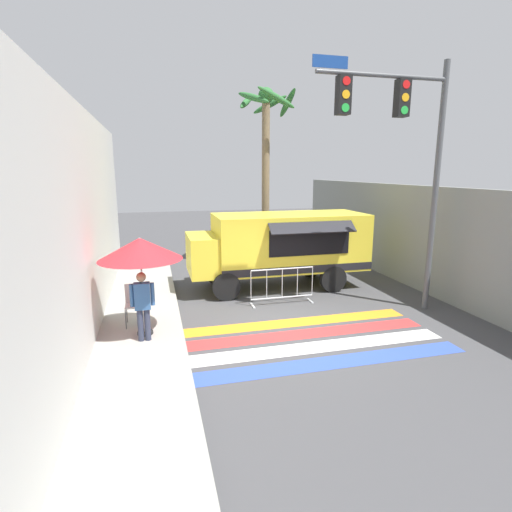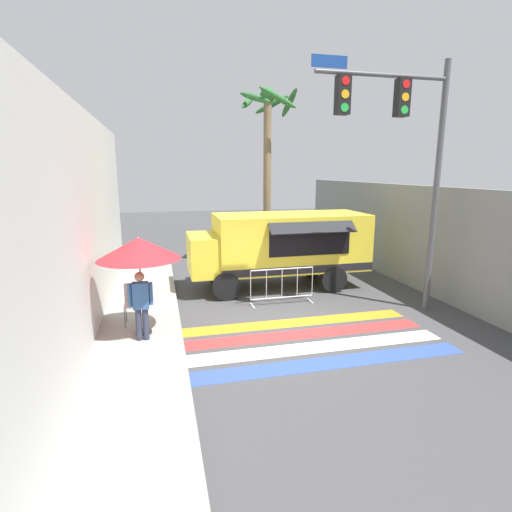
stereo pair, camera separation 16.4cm
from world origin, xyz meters
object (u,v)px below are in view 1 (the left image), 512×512
Objects in this scene: palm_tree at (266,142)px; traffic_signal_pole at (403,138)px; patio_umbrella at (140,249)px; barricade_front at (282,286)px; food_truck at (277,244)px; folding_chair at (135,300)px; vendor_person at (143,303)px.

traffic_signal_pole is at bearing -73.54° from palm_tree.
barricade_front is (3.90, 1.72, -1.64)m from patio_umbrella.
traffic_signal_pole is at bearing 2.74° from patio_umbrella.
food_truck is 2.60× the size of patio_umbrella.
folding_chair is 0.52× the size of barricade_front.
folding_chair is at bearing 106.66° from patio_umbrella.
barricade_front is at bearing 32.99° from vendor_person.
food_truck is 5.27m from folding_chair.
food_truck is at bearing 52.83° from folding_chair.
barricade_front is (-2.73, 1.40, -4.16)m from traffic_signal_pole.
patio_umbrella is (-6.63, -0.32, -2.51)m from traffic_signal_pole.
food_truck is 5.71m from vendor_person.
barricade_front is (-0.35, -1.71, -0.94)m from food_truck.
traffic_signal_pole is 6.53m from palm_tree.
barricade_front is at bearing -101.75° from food_truck.
traffic_signal_pole reaches higher than barricade_front.
palm_tree is (4.78, 6.94, 3.93)m from vendor_person.
patio_umbrella reaches higher than folding_chair.
folding_chair is 0.14× the size of palm_tree.
patio_umbrella is at bearing -141.15° from food_truck.
palm_tree reaches higher than folding_chair.
folding_chair is (-0.22, 0.73, -1.40)m from patio_umbrella.
traffic_signal_pole is 0.95× the size of palm_tree.
palm_tree reaches higher than patio_umbrella.
food_truck is 1.98m from barricade_front.
traffic_signal_pole reaches higher than folding_chair.
traffic_signal_pole is 7.10m from patio_umbrella.
palm_tree is at bearing 54.00° from patio_umbrella.
food_truck reaches higher than barricade_front.
food_truck reaches higher than vendor_person.
food_truck is 5.50m from patio_umbrella.
traffic_signal_pole is 2.94× the size of patio_umbrella.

